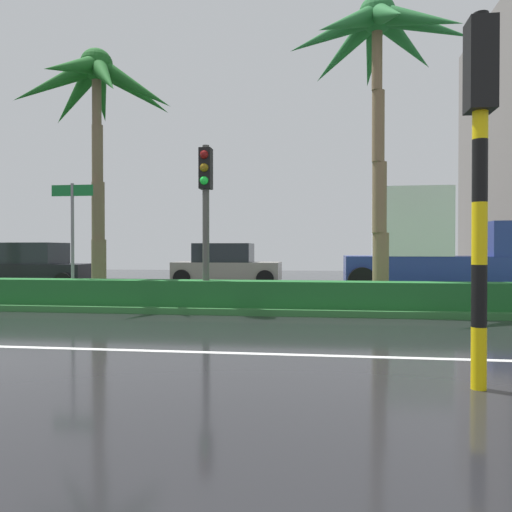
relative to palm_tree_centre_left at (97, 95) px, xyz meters
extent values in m
cube|color=black|center=(0.52, 0.53, -5.87)|extent=(90.00, 42.00, 0.10)
cube|color=#2D6B33|center=(0.52, -0.47, -5.74)|extent=(85.50, 4.00, 0.15)
cube|color=#1E6028|center=(0.52, -1.87, -5.37)|extent=(76.50, 0.70, 0.60)
cylinder|color=brown|center=(0.10, -0.16, -4.87)|extent=(0.40, 0.40, 1.61)
cylinder|color=brown|center=(0.06, -0.10, -3.26)|extent=(0.35, 0.35, 1.61)
cylinder|color=brown|center=(0.02, -0.05, -1.65)|extent=(0.31, 0.31, 1.61)
cylinder|color=brown|center=(-0.02, 0.01, -0.05)|extent=(0.26, 0.26, 1.61)
sphere|color=#1A581E|center=(-0.02, 0.01, 0.85)|extent=(0.90, 0.90, 0.90)
cone|color=#1A581E|center=(1.05, 0.02, 0.23)|extent=(2.42, 0.60, 1.73)
cone|color=#1A581E|center=(0.77, 0.82, 0.37)|extent=(2.13, 2.18, 1.49)
cone|color=#1A581E|center=(-0.37, 1.07, 0.33)|extent=(1.30, 2.52, 1.56)
cone|color=#1A581E|center=(-0.91, 0.55, 0.19)|extent=(2.33, 1.72, 1.79)
cone|color=#1A581E|center=(-1.03, -0.40, 0.27)|extent=(2.47, 1.44, 1.66)
cone|color=#1A581E|center=(-0.15, -1.13, 0.40)|extent=(0.84, 2.55, 1.42)
cone|color=#1A581E|center=(0.60, -0.85, 0.22)|extent=(1.86, 2.28, 1.75)
cylinder|color=#7B6246|center=(7.73, -0.70, -4.80)|extent=(0.40, 0.40, 1.74)
cylinder|color=#7B6246|center=(7.69, -0.74, -3.05)|extent=(0.35, 0.35, 1.74)
cylinder|color=#7B6246|center=(7.65, -0.79, -1.31)|extent=(0.31, 0.31, 1.74)
cylinder|color=#7B6246|center=(7.61, -0.84, 0.44)|extent=(0.26, 0.26, 1.74)
sphere|color=#236830|center=(7.61, -0.84, 1.41)|extent=(0.90, 0.90, 0.90)
cone|color=#236830|center=(8.68, -0.99, 1.01)|extent=(2.41, 0.89, 1.33)
cone|color=#236830|center=(8.37, -0.08, 0.99)|extent=(2.06, 2.05, 1.36)
cone|color=#236830|center=(7.57, 0.17, 0.85)|extent=(0.64, 2.31, 1.61)
cone|color=#236830|center=(6.87, -0.16, 0.84)|extent=(2.06, 1.95, 1.62)
cone|color=#236830|center=(6.55, -0.95, 0.97)|extent=(2.39, 0.81, 1.40)
cone|color=#236830|center=(6.91, -1.61, 0.93)|extent=(1.98, 2.10, 1.48)
cone|color=#236830|center=(7.75, -1.88, 0.94)|extent=(0.86, 2.39, 1.46)
cone|color=#236830|center=(8.46, -1.48, 0.97)|extent=(2.20, 1.87, 1.41)
cylinder|color=#4C4C47|center=(3.57, -1.89, -3.78)|extent=(0.16, 0.16, 3.78)
cube|color=black|center=(3.57, -1.89, -2.44)|extent=(0.28, 0.32, 0.96)
sphere|color=maroon|center=(3.57, -2.06, -2.14)|extent=(0.20, 0.20, 0.20)
sphere|color=#7F600F|center=(3.57, -2.06, -2.44)|extent=(0.20, 0.20, 0.20)
sphere|color=#1EEA3F|center=(3.57, -2.06, -2.74)|extent=(0.20, 0.20, 0.20)
cylinder|color=slate|center=(0.03, -1.51, -4.17)|extent=(0.08, 0.08, 3.00)
cube|color=#146B2D|center=(0.03, -1.51, -2.85)|extent=(1.10, 0.03, 0.28)
cylinder|color=yellow|center=(7.98, -7.96, -5.49)|extent=(0.16, 0.16, 0.66)
cylinder|color=black|center=(7.98, -7.96, -4.83)|extent=(0.16, 0.16, 0.66)
cylinder|color=yellow|center=(7.98, -7.96, -4.16)|extent=(0.16, 0.16, 0.66)
cylinder|color=black|center=(7.98, -7.96, -3.50)|extent=(0.16, 0.16, 0.66)
cylinder|color=yellow|center=(7.98, -7.96, -2.84)|extent=(0.16, 0.16, 0.66)
cylinder|color=black|center=(7.98, -7.96, -2.17)|extent=(0.16, 0.16, 0.66)
cube|color=black|center=(7.98, -7.96, -2.39)|extent=(0.28, 0.32, 0.96)
sphere|color=maroon|center=(7.98, -7.79, -2.09)|extent=(0.20, 0.20, 0.20)
sphere|color=yellow|center=(7.98, -7.79, -2.39)|extent=(0.20, 0.20, 0.20)
sphere|color=#0F591E|center=(7.98, -7.79, -2.69)|extent=(0.20, 0.20, 0.20)
cube|color=black|center=(-4.18, 3.68, -5.22)|extent=(4.30, 1.76, 0.72)
cube|color=#1E2328|center=(-4.33, 3.68, -4.48)|extent=(2.30, 1.58, 0.76)
cylinder|color=black|center=(-2.53, 4.58, -5.48)|extent=(0.68, 0.22, 0.68)
cylinder|color=black|center=(-2.53, 2.78, -5.48)|extent=(0.68, 0.22, 0.68)
cylinder|color=black|center=(-5.83, 4.58, -5.48)|extent=(0.68, 0.22, 0.68)
cube|color=gray|center=(2.42, 6.72, -5.22)|extent=(4.30, 1.76, 0.72)
cube|color=#1E2328|center=(2.27, 6.72, -4.48)|extent=(2.30, 1.58, 0.76)
cylinder|color=black|center=(4.07, 7.62, -5.48)|extent=(0.68, 0.22, 0.68)
cylinder|color=black|center=(4.07, 5.82, -5.48)|extent=(0.68, 0.22, 0.68)
cylinder|color=black|center=(0.77, 7.62, -5.48)|extent=(0.68, 0.22, 0.68)
cylinder|color=black|center=(0.77, 5.82, -5.48)|extent=(0.68, 0.22, 0.68)
cube|color=navy|center=(10.22, 3.82, -5.01)|extent=(6.40, 2.30, 0.90)
cube|color=silver|center=(9.17, 3.82, -3.46)|extent=(2.30, 2.35, 2.20)
cylinder|color=black|center=(7.52, 4.99, -5.36)|extent=(0.92, 0.30, 0.92)
cylinder|color=black|center=(7.52, 2.65, -5.36)|extent=(0.92, 0.30, 0.92)
camera|label=1|loc=(6.35, -13.62, -4.33)|focal=35.71mm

